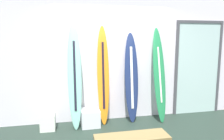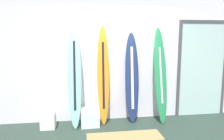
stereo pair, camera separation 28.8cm
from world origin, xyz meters
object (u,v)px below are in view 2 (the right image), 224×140
object	(u,v)px
surfboard_sunset	(103,75)
display_block_left	(90,117)
display_block_center	(48,120)
bench	(125,140)
surfboard_emerald	(160,75)
surfboard_navy	(132,78)
surfboard_seafoam	(75,76)
glass_door	(202,67)

from	to	relation	value
surfboard_sunset	display_block_left	world-z (taller)	surfboard_sunset
surfboard_sunset	display_block_center	xyz separation A→B (m)	(-1.14, -0.13, -0.88)
surfboard_sunset	display_block_left	bearing A→B (deg)	-157.40
surfboard_sunset	bench	world-z (taller)	surfboard_sunset
surfboard_emerald	bench	bearing A→B (deg)	-125.13
display_block_left	surfboard_sunset	bearing A→B (deg)	22.60
surfboard_emerald	display_block_center	world-z (taller)	surfboard_emerald
bench	surfboard_emerald	bearing A→B (deg)	54.87
surfboard_sunset	display_block_center	world-z (taller)	surfboard_sunset
surfboard_emerald	bench	size ratio (longest dim) A/B	1.94
surfboard_emerald	bench	distance (m)	2.02
surfboard_navy	display_block_left	xyz separation A→B (m)	(-0.92, -0.12, -0.78)
surfboard_navy	surfboard_emerald	distance (m)	0.62
display_block_left	surfboard_seafoam	bearing A→B (deg)	171.08
surfboard_navy	glass_door	distance (m)	1.73
surfboard_navy	display_block_center	bearing A→B (deg)	-175.76
surfboard_sunset	surfboard_navy	bearing A→B (deg)	0.01
glass_door	surfboard_sunset	bearing A→B (deg)	-175.82
surfboard_sunset	display_block_left	size ratio (longest dim) A/B	5.40
surfboard_navy	glass_door	bearing A→B (deg)	5.68
surfboard_sunset	display_block_center	bearing A→B (deg)	-173.48
surfboard_emerald	surfboard_seafoam	bearing A→B (deg)	179.85
surfboard_emerald	display_block_left	bearing A→B (deg)	-178.43
display_block_left	display_block_center	distance (m)	0.85
display_block_center	bench	bearing A→B (deg)	-50.06
surfboard_emerald	surfboard_navy	bearing A→B (deg)	172.34
surfboard_sunset	surfboard_emerald	world-z (taller)	surfboard_sunset
surfboard_emerald	glass_door	xyz separation A→B (m)	(1.10, 0.25, 0.12)
surfboard_emerald	bench	world-z (taller)	surfboard_emerald
surfboard_sunset	surfboard_navy	distance (m)	0.63
bench	display_block_left	bearing A→B (deg)	105.52
display_block_left	glass_door	distance (m)	2.82
display_block_center	surfboard_emerald	bearing A→B (deg)	1.18
surfboard_sunset	glass_door	size ratio (longest dim) A/B	0.94
surfboard_sunset	surfboard_emerald	xyz separation A→B (m)	(1.23, -0.08, -0.01)
surfboard_navy	surfboard_emerald	world-z (taller)	surfboard_emerald
glass_door	surfboard_navy	bearing A→B (deg)	-174.32
surfboard_navy	glass_door	size ratio (longest dim) A/B	0.87
surfboard_emerald	display_block_center	bearing A→B (deg)	-178.82
surfboard_seafoam	surfboard_navy	distance (m)	1.22
surfboard_navy	display_block_center	xyz separation A→B (m)	(-1.77, -0.13, -0.80)
surfboard_emerald	glass_door	distance (m)	1.14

